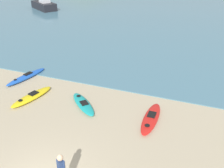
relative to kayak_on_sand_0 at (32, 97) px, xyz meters
The scene contains 6 objects.
bay_water 38.17m from the kayak_on_sand_0, 83.34° to the left, with size 160.00×70.00×0.06m, color teal.
kayak_on_sand_0 is the anchor object (origin of this frame).
kayak_on_sand_2 3.02m from the kayak_on_sand_0, 133.44° to the left, with size 1.20×3.44×0.35m.
kayak_on_sand_3 7.29m from the kayak_on_sand_0, ahead, with size 0.79×3.13×0.29m.
kayak_on_sand_4 3.30m from the kayak_on_sand_0, ahead, with size 2.53×2.40×0.30m.
moored_boat_0 27.08m from the kayak_on_sand_0, 122.65° to the left, with size 5.33×4.40×1.77m.
Camera 1 is at (5.09, -5.59, 8.07)m, focal length 42.00 mm.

